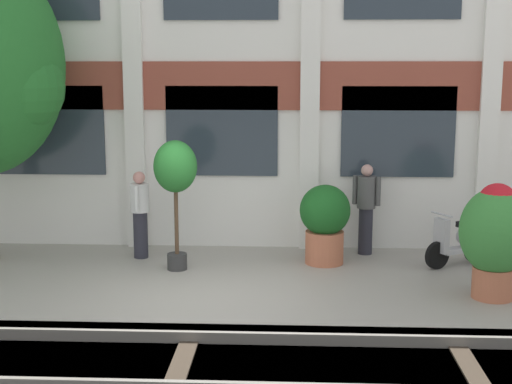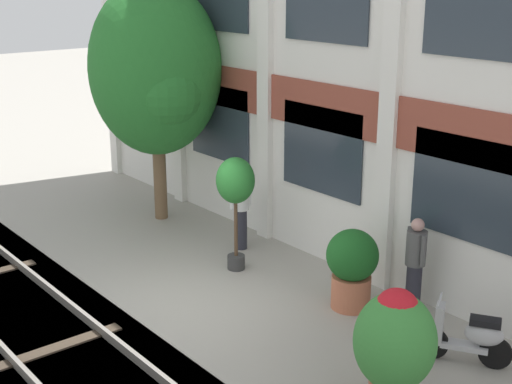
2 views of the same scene
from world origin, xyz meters
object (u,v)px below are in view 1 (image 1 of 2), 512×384
Objects in this scene: resident_by_doorway at (140,212)px; potted_plant_ribbed_drum at (325,220)px; resident_watching_tracks at (366,206)px; scooter_second_parked at (460,241)px; potted_plant_fluted_column at (496,233)px; potted_plant_terracotta_small at (175,173)px.

potted_plant_ribbed_drum is at bearing -0.60° from resident_by_doorway.
scooter_second_parked is at bearing 86.95° from resident_watching_tracks.
resident_by_doorway is at bearing 160.74° from potted_plant_fluted_column.
potted_plant_ribbed_drum is 2.40m from scooter_second_parked.
resident_by_doorway is at bearing 176.42° from potted_plant_ribbed_drum.
resident_watching_tracks reaches higher than resident_by_doorway.
potted_plant_ribbed_drum is at bearing -31.35° from scooter_second_parked.
potted_plant_terracotta_small reaches higher than potted_plant_fluted_column.
potted_plant_ribbed_drum is (2.56, 0.52, -0.90)m from potted_plant_terracotta_small.
scooter_second_parked is at bearing 92.53° from potted_plant_fluted_column.
potted_plant_fluted_column is 1.04× the size of resident_watching_tracks.
resident_watching_tracks is (3.35, 1.20, -0.78)m from potted_plant_terracotta_small.
potted_plant_terracotta_small is at bearing -168.47° from potted_plant_ribbed_drum.
potted_plant_ribbed_drum reaches higher than scooter_second_parked.
resident_watching_tracks reaches higher than scooter_second_parked.
potted_plant_terracotta_small is 1.35m from resident_by_doorway.
potted_plant_fluted_column reaches higher than resident_by_doorway.
potted_plant_fluted_column reaches higher than scooter_second_parked.
potted_plant_terracotta_small is 5.22m from potted_plant_fluted_column.
potted_plant_fluted_column is at bearing -36.48° from potted_plant_ribbed_drum.
potted_plant_fluted_column is at bearing 54.05° from resident_watching_tracks.
potted_plant_fluted_column is 6.14m from resident_by_doorway.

